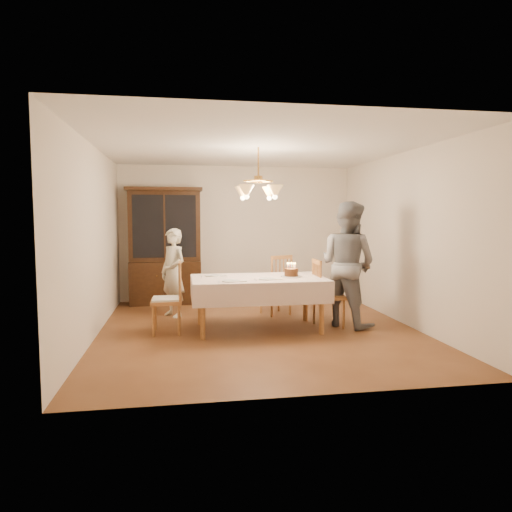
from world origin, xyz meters
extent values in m
plane|color=brown|center=(0.00, 0.00, 0.00)|extent=(5.00, 5.00, 0.00)
plane|color=white|center=(0.00, 0.00, 2.60)|extent=(5.00, 5.00, 0.00)
plane|color=beige|center=(0.00, 2.50, 1.30)|extent=(4.50, 0.00, 4.50)
plane|color=beige|center=(0.00, -2.50, 1.30)|extent=(4.50, 0.00, 4.50)
plane|color=beige|center=(-2.25, 0.00, 1.30)|extent=(0.00, 5.00, 5.00)
plane|color=beige|center=(2.25, 0.00, 1.30)|extent=(0.00, 5.00, 5.00)
cube|color=brown|center=(0.00, 0.00, 0.73)|extent=(1.80, 1.00, 0.04)
cube|color=silver|center=(0.00, 0.00, 0.75)|extent=(1.90, 1.10, 0.01)
cylinder|color=brown|center=(-0.82, -0.42, 0.35)|extent=(0.07, 0.07, 0.71)
cylinder|color=brown|center=(0.82, -0.42, 0.35)|extent=(0.07, 0.07, 0.71)
cylinder|color=brown|center=(-0.82, 0.42, 0.35)|extent=(0.07, 0.07, 0.71)
cylinder|color=brown|center=(0.82, 0.42, 0.35)|extent=(0.07, 0.07, 0.71)
cube|color=black|center=(-1.38, 2.23, 0.40)|extent=(1.30, 0.50, 0.80)
cube|color=black|center=(-1.38, 2.28, 1.45)|extent=(1.30, 0.40, 1.30)
cube|color=black|center=(-1.38, 2.08, 1.45)|extent=(1.14, 0.01, 1.14)
cube|color=black|center=(-1.38, 2.23, 2.13)|extent=(1.38, 0.54, 0.06)
cube|color=brown|center=(0.46, 0.98, 0.45)|extent=(0.56, 0.55, 0.05)
cube|color=brown|center=(0.52, 0.80, 0.97)|extent=(0.39, 0.18, 0.06)
cylinder|color=brown|center=(0.56, 1.20, 0.21)|extent=(0.04, 0.04, 0.43)
cylinder|color=brown|center=(0.23, 1.07, 0.21)|extent=(0.04, 0.04, 0.43)
cylinder|color=brown|center=(0.69, 0.88, 0.21)|extent=(0.04, 0.04, 0.43)
cylinder|color=brown|center=(0.35, 0.75, 0.21)|extent=(0.04, 0.04, 0.43)
cube|color=brown|center=(-1.30, 0.01, 0.45)|extent=(0.43, 0.45, 0.05)
cube|color=brown|center=(-1.11, 0.00, 0.97)|extent=(0.04, 0.40, 0.06)
cylinder|color=brown|center=(-1.47, 0.19, 0.21)|extent=(0.04, 0.04, 0.43)
cylinder|color=brown|center=(-1.47, -0.17, 0.21)|extent=(0.04, 0.04, 0.43)
cylinder|color=brown|center=(-1.13, 0.18, 0.21)|extent=(0.04, 0.04, 0.43)
cylinder|color=brown|center=(-1.13, -0.18, 0.21)|extent=(0.04, 0.04, 0.43)
cube|color=beige|center=(-1.30, 0.01, 0.48)|extent=(0.39, 0.41, 0.03)
cube|color=brown|center=(1.06, 0.01, 0.45)|extent=(0.42, 0.44, 0.05)
cube|color=brown|center=(0.87, 0.01, 0.97)|extent=(0.04, 0.40, 0.06)
cylinder|color=brown|center=(1.23, -0.17, 0.21)|extent=(0.04, 0.04, 0.43)
cylinder|color=brown|center=(1.23, 0.19, 0.21)|extent=(0.04, 0.04, 0.43)
cylinder|color=brown|center=(0.89, -0.17, 0.21)|extent=(0.04, 0.04, 0.43)
cylinder|color=brown|center=(0.89, 0.19, 0.21)|extent=(0.04, 0.04, 0.43)
imported|color=beige|center=(-1.22, 1.08, 0.72)|extent=(0.59, 0.63, 1.44)
imported|color=slate|center=(1.35, 0.02, 0.92)|extent=(1.09, 1.14, 1.85)
cylinder|color=white|center=(0.48, -0.02, 0.77)|extent=(0.30, 0.30, 0.01)
cylinder|color=#331A0B|center=(0.48, -0.02, 0.83)|extent=(0.20, 0.20, 0.11)
cylinder|color=#598CD8|center=(0.54, -0.02, 0.92)|extent=(0.01, 0.01, 0.07)
sphere|color=#FFB23F|center=(0.54, -0.02, 0.96)|extent=(0.01, 0.01, 0.01)
cylinder|color=pink|center=(0.54, 0.01, 0.92)|extent=(0.01, 0.01, 0.07)
sphere|color=#FFB23F|center=(0.54, 0.01, 0.96)|extent=(0.01, 0.01, 0.01)
cylinder|color=#EACC66|center=(0.52, 0.03, 0.92)|extent=(0.01, 0.01, 0.07)
sphere|color=#FFB23F|center=(0.52, 0.03, 0.96)|extent=(0.01, 0.01, 0.01)
cylinder|color=#598CD8|center=(0.50, 0.04, 0.92)|extent=(0.01, 0.01, 0.07)
sphere|color=#FFB23F|center=(0.50, 0.04, 0.96)|extent=(0.01, 0.01, 0.01)
cylinder|color=pink|center=(0.48, 0.04, 0.92)|extent=(0.01, 0.01, 0.07)
sphere|color=#FFB23F|center=(0.48, 0.04, 0.96)|extent=(0.01, 0.01, 0.01)
cylinder|color=#EACC66|center=(0.45, 0.03, 0.92)|extent=(0.01, 0.01, 0.07)
sphere|color=#FFB23F|center=(0.45, 0.03, 0.96)|extent=(0.01, 0.01, 0.01)
cylinder|color=#598CD8|center=(0.43, 0.02, 0.92)|extent=(0.01, 0.01, 0.07)
sphere|color=#FFB23F|center=(0.43, 0.02, 0.96)|extent=(0.01, 0.01, 0.01)
cylinder|color=pink|center=(0.42, -0.01, 0.92)|extent=(0.01, 0.01, 0.07)
sphere|color=#FFB23F|center=(0.42, -0.01, 0.96)|extent=(0.01, 0.01, 0.01)
cylinder|color=#EACC66|center=(0.42, -0.03, 0.92)|extent=(0.01, 0.01, 0.07)
sphere|color=#FFB23F|center=(0.42, -0.03, 0.96)|extent=(0.01, 0.01, 0.01)
cylinder|color=#598CD8|center=(0.43, -0.05, 0.92)|extent=(0.01, 0.01, 0.07)
sphere|color=#FFB23F|center=(0.43, -0.05, 0.96)|extent=(0.01, 0.01, 0.01)
cylinder|color=pink|center=(0.45, -0.07, 0.92)|extent=(0.01, 0.01, 0.07)
sphere|color=#FFB23F|center=(0.45, -0.07, 0.96)|extent=(0.01, 0.01, 0.01)
cylinder|color=#EACC66|center=(0.48, -0.08, 0.92)|extent=(0.01, 0.01, 0.07)
sphere|color=#FFB23F|center=(0.48, -0.08, 0.96)|extent=(0.01, 0.01, 0.01)
cylinder|color=#598CD8|center=(0.50, -0.08, 0.92)|extent=(0.01, 0.01, 0.07)
sphere|color=#FFB23F|center=(0.50, -0.08, 0.96)|extent=(0.01, 0.01, 0.01)
cylinder|color=pink|center=(0.52, -0.06, 0.92)|extent=(0.01, 0.01, 0.07)
sphere|color=#FFB23F|center=(0.52, -0.06, 0.96)|extent=(0.01, 0.01, 0.01)
cylinder|color=#EACC66|center=(0.54, -0.04, 0.92)|extent=(0.01, 0.01, 0.07)
sphere|color=#FFB23F|center=(0.54, -0.04, 0.96)|extent=(0.01, 0.01, 0.01)
cylinder|color=white|center=(-0.44, -0.35, 0.77)|extent=(0.24, 0.24, 0.02)
cube|color=silver|center=(-0.60, -0.35, 0.76)|extent=(0.01, 0.16, 0.01)
cube|color=beige|center=(-0.27, -0.35, 0.76)|extent=(0.10, 0.10, 0.01)
cylinder|color=white|center=(0.09, -0.23, 0.77)|extent=(0.24, 0.24, 0.02)
cube|color=silver|center=(-0.08, -0.23, 0.76)|extent=(0.01, 0.16, 0.01)
cube|color=beige|center=(0.25, -0.23, 0.76)|extent=(0.10, 0.10, 0.01)
cylinder|color=white|center=(-0.64, 0.25, 0.77)|extent=(0.23, 0.23, 0.02)
cube|color=silver|center=(-0.80, 0.25, 0.76)|extent=(0.01, 0.16, 0.01)
cube|color=beige|center=(-0.48, 0.25, 0.76)|extent=(0.10, 0.10, 0.01)
cylinder|color=#BF8C3F|center=(0.00, 0.00, 2.40)|extent=(0.02, 0.02, 0.40)
cylinder|color=#BF8C3F|center=(0.00, 0.00, 2.15)|extent=(0.12, 0.12, 0.10)
cone|color=#D8994C|center=(0.20, 0.20, 1.97)|extent=(0.22, 0.22, 0.18)
sphere|color=#FFD899|center=(0.20, 0.20, 1.90)|extent=(0.07, 0.07, 0.07)
cone|color=#D8994C|center=(-0.20, 0.20, 1.97)|extent=(0.22, 0.22, 0.18)
sphere|color=#FFD899|center=(-0.20, 0.20, 1.90)|extent=(0.07, 0.07, 0.07)
cone|color=#D8994C|center=(-0.20, -0.20, 1.97)|extent=(0.22, 0.22, 0.18)
sphere|color=#FFD899|center=(-0.20, -0.20, 1.90)|extent=(0.07, 0.07, 0.07)
cone|color=#D8994C|center=(0.20, -0.20, 1.97)|extent=(0.22, 0.22, 0.18)
sphere|color=#FFD899|center=(0.20, -0.20, 1.90)|extent=(0.07, 0.07, 0.07)
camera|label=1|loc=(-1.09, -6.40, 1.64)|focal=32.00mm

